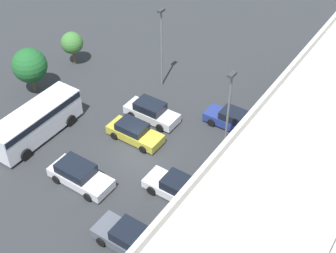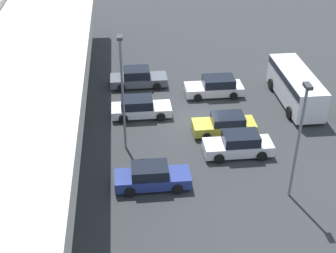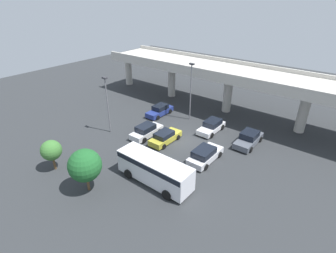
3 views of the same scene
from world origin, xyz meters
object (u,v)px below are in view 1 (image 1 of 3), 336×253
object	(u,v)px
parked_car_2	(134,132)
lamp_post_near_aisle	(161,42)
parked_car_4	(79,175)
parked_car_5	(130,239)
parked_car_1	(151,112)
tree_front_left	(72,43)
parked_car_3	(177,188)
tree_front_centre	(30,65)
parked_car_0	(233,120)
lamp_post_mid_lot	(228,115)
shuttle_bus	(36,121)

from	to	relation	value
parked_car_2	lamp_post_near_aisle	bearing A→B (deg)	108.38
parked_car_4	parked_car_5	world-z (taller)	parked_car_5
parked_car_1	tree_front_left	world-z (taller)	tree_front_left
parked_car_1	parked_car_3	size ratio (longest dim) A/B	1.01
parked_car_1	tree_front_centre	xyz separation A→B (m)	(2.68, -10.95, 2.01)
parked_car_0	lamp_post_mid_lot	size ratio (longest dim) A/B	0.57
lamp_post_mid_lot	tree_front_centre	world-z (taller)	lamp_post_mid_lot
parked_car_3	parked_car_5	bearing A→B (deg)	88.91
parked_car_2	parked_car_4	xyz separation A→B (m)	(5.94, -0.41, 0.06)
tree_front_left	tree_front_centre	bearing A→B (deg)	2.17
parked_car_5	parked_car_4	bearing A→B (deg)	-20.27
parked_car_0	parked_car_4	size ratio (longest dim) A/B	0.97
parked_car_1	lamp_post_mid_lot	xyz separation A→B (m)	(1.53, 7.62, 4.04)
tree_front_left	parked_car_3	bearing A→B (deg)	63.78
parked_car_0	parked_car_2	size ratio (longest dim) A/B	1.02
lamp_post_mid_lot	tree_front_left	xyz separation A→B (m)	(-4.30, -18.78, -2.50)
parked_car_5	shuttle_bus	xyz separation A→B (m)	(-4.29, -12.50, 0.84)
tree_front_left	parked_car_2	bearing A→B (deg)	64.20
parked_car_4	tree_front_centre	distance (m)	12.64
parked_car_0	tree_front_centre	distance (m)	18.05
parked_car_0	parked_car_3	world-z (taller)	parked_car_0
parked_car_1	shuttle_bus	size ratio (longest dim) A/B	0.59
parked_car_2	parked_car_3	size ratio (longest dim) A/B	0.99
shuttle_bus	tree_front_left	bearing A→B (deg)	27.39
tree_front_centre	parked_car_5	bearing A→B (deg)	64.04
shuttle_bus	tree_front_left	distance (m)	10.79
tree_front_left	parked_car_4	bearing A→B (deg)	43.98
parked_car_4	lamp_post_near_aisle	xyz separation A→B (m)	(-13.32, -2.04, 3.67)
shuttle_bus	lamp_post_mid_lot	distance (m)	15.14
tree_front_left	lamp_post_mid_lot	bearing A→B (deg)	77.09
shuttle_bus	lamp_post_mid_lot	bearing A→B (deg)	-69.17
parked_car_5	lamp_post_near_aisle	distance (m)	18.14
parked_car_0	lamp_post_mid_lot	distance (m)	6.20
tree_front_centre	shuttle_bus	bearing A→B (deg)	49.15
parked_car_3	shuttle_bus	bearing A→B (deg)	4.16
tree_front_centre	parked_car_3	bearing A→B (deg)	79.59
tree_front_centre	parked_car_0	bearing A→B (deg)	108.05
parked_car_0	parked_car_2	distance (m)	8.07
parked_car_2	lamp_post_near_aisle	distance (m)	8.62
lamp_post_mid_lot	parked_car_4	bearing A→B (deg)	-46.76
parked_car_3	lamp_post_mid_lot	bearing A→B (deg)	-105.74
lamp_post_mid_lot	tree_front_centre	size ratio (longest dim) A/B	1.91
parked_car_4	parked_car_2	bearing A→B (deg)	86.08
parked_car_0	shuttle_bus	world-z (taller)	shuttle_bus
lamp_post_mid_lot	tree_front_centre	xyz separation A→B (m)	(1.15, -18.57, -2.03)
parked_car_5	shuttle_bus	size ratio (longest dim) A/B	0.62
parked_car_2	tree_front_left	distance (m)	12.90
shuttle_bus	lamp_post_mid_lot	xyz separation A→B (m)	(-5.26, 13.82, 3.23)
tree_front_centre	lamp_post_near_aisle	bearing A→B (deg)	129.34
parked_car_4	parked_car_5	size ratio (longest dim) A/B	0.99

